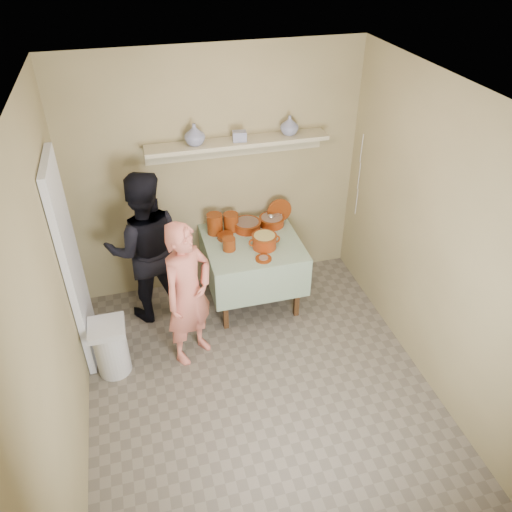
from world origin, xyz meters
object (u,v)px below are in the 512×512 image
object	(u,v)px
person_helper	(146,248)
cazuela_rice	(264,240)
person_cook	(188,294)
trash_bin	(111,348)
serving_table	(252,251)

from	to	relation	value
person_helper	cazuela_rice	bearing A→B (deg)	170.31
person_cook	person_helper	size ratio (longest dim) A/B	0.90
trash_bin	person_cook	bearing A→B (deg)	2.46
person_helper	serving_table	distance (m)	1.08
person_cook	person_helper	xyz separation A→B (m)	(-0.31, 0.72, 0.08)
serving_table	person_cook	bearing A→B (deg)	-139.53
cazuela_rice	trash_bin	distance (m)	1.78
serving_table	cazuela_rice	distance (m)	0.26
person_cook	cazuela_rice	xyz separation A→B (m)	(0.85, 0.51, 0.12)
person_helper	serving_table	size ratio (longest dim) A/B	1.67
serving_table	trash_bin	distance (m)	1.69
person_helper	trash_bin	bearing A→B (deg)	60.12
person_helper	trash_bin	size ratio (longest dim) A/B	2.90
person_cook	person_helper	bearing A→B (deg)	77.43
person_cook	trash_bin	distance (m)	0.87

